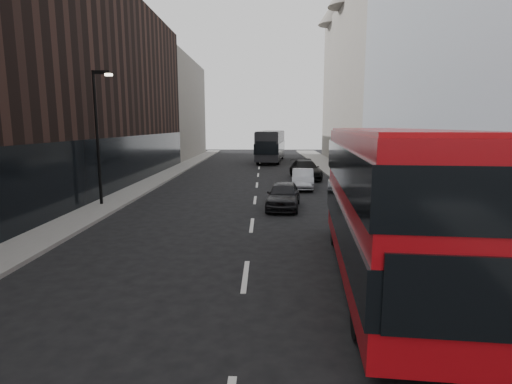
# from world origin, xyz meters

# --- Properties ---
(sidewalk_right) EXTENTS (3.00, 80.00, 0.15)m
(sidewalk_right) POSITION_xyz_m (7.50, 25.00, 0.07)
(sidewalk_right) COLOR slate
(sidewalk_right) RESTS_ON ground
(sidewalk_left) EXTENTS (2.00, 80.00, 0.15)m
(sidewalk_left) POSITION_xyz_m (-8.00, 25.00, 0.07)
(sidewalk_left) COLOR slate
(sidewalk_left) RESTS_ON ground
(building_modern_block) EXTENTS (5.03, 22.00, 20.00)m
(building_modern_block) POSITION_xyz_m (11.47, 21.00, 9.90)
(building_modern_block) COLOR #9EA2A8
(building_modern_block) RESTS_ON ground
(building_victorian) EXTENTS (6.50, 24.00, 21.00)m
(building_victorian) POSITION_xyz_m (11.38, 44.00, 9.66)
(building_victorian) COLOR slate
(building_victorian) RESTS_ON ground
(building_left_mid) EXTENTS (5.00, 24.00, 14.00)m
(building_left_mid) POSITION_xyz_m (-11.50, 30.00, 7.00)
(building_left_mid) COLOR black
(building_left_mid) RESTS_ON ground
(building_left_far) EXTENTS (5.00, 20.00, 13.00)m
(building_left_far) POSITION_xyz_m (-11.50, 52.00, 6.50)
(building_left_far) COLOR slate
(building_left_far) RESTS_ON ground
(street_lamp) EXTENTS (1.06, 0.22, 7.00)m
(street_lamp) POSITION_xyz_m (-8.22, 18.00, 4.18)
(street_lamp) COLOR black
(street_lamp) RESTS_ON sidewalk_left
(red_bus) EXTENTS (3.51, 10.69, 4.25)m
(red_bus) POSITION_xyz_m (3.87, 7.81, 2.36)
(red_bus) COLOR #B00A11
(red_bus) RESTS_ON ground
(grey_bus) EXTENTS (3.88, 11.62, 3.69)m
(grey_bus) POSITION_xyz_m (1.33, 45.29, 1.98)
(grey_bus) COLOR black
(grey_bus) RESTS_ON ground
(car_a) EXTENTS (2.13, 4.29, 1.41)m
(car_a) POSITION_xyz_m (1.56, 17.76, 0.70)
(car_a) COLOR black
(car_a) RESTS_ON ground
(car_b) EXTENTS (1.79, 4.25, 1.36)m
(car_b) POSITION_xyz_m (3.21, 24.43, 0.68)
(car_b) COLOR #97999F
(car_b) RESTS_ON ground
(car_c) EXTENTS (2.46, 5.34, 1.51)m
(car_c) POSITION_xyz_m (3.90, 29.66, 0.76)
(car_c) COLOR black
(car_c) RESTS_ON ground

